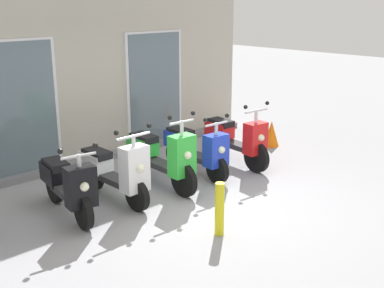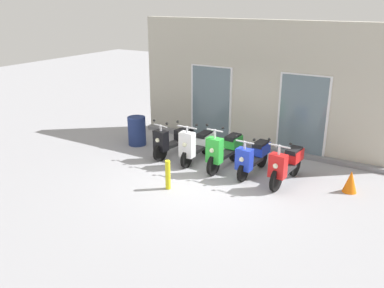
# 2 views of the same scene
# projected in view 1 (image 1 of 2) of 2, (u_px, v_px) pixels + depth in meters

# --- Properties ---
(ground_plane) EXTENTS (40.00, 40.00, 0.00)m
(ground_plane) POSITION_uv_depth(u_px,v_px,m) (201.00, 202.00, 7.29)
(ground_plane) COLOR #939399
(storefront_facade) EXTENTS (7.47, 0.50, 3.65)m
(storefront_facade) POSITION_uv_depth(u_px,v_px,m) (87.00, 65.00, 8.82)
(storefront_facade) COLOR #B2AD9E
(storefront_facade) RESTS_ON ground_plane
(scooter_black) EXTENTS (0.59, 1.56, 1.12)m
(scooter_black) POSITION_uv_depth(u_px,v_px,m) (67.00, 184.00, 6.75)
(scooter_black) COLOR black
(scooter_black) RESTS_ON ground_plane
(scooter_white) EXTENTS (0.63, 1.57, 1.23)m
(scooter_white) POSITION_uv_depth(u_px,v_px,m) (115.00, 170.00, 7.23)
(scooter_white) COLOR black
(scooter_white) RESTS_ON ground_plane
(scooter_green) EXTENTS (0.51, 1.68, 1.30)m
(scooter_green) POSITION_uv_depth(u_px,v_px,m) (162.00, 156.00, 7.76)
(scooter_green) COLOR black
(scooter_green) RESTS_ON ground_plane
(scooter_blue) EXTENTS (0.54, 1.54, 1.12)m
(scooter_blue) POSITION_uv_depth(u_px,v_px,m) (196.00, 149.00, 8.32)
(scooter_blue) COLOR black
(scooter_blue) RESTS_ON ground_plane
(scooter_red) EXTENTS (0.58, 1.61, 1.22)m
(scooter_red) POSITION_uv_depth(u_px,v_px,m) (236.00, 138.00, 8.82)
(scooter_red) COLOR black
(scooter_red) RESTS_ON ground_plane
(traffic_cone) EXTENTS (0.32, 0.32, 0.52)m
(traffic_cone) POSITION_uv_depth(u_px,v_px,m) (271.00, 134.00, 10.03)
(traffic_cone) COLOR orange
(traffic_cone) RESTS_ON ground_plane
(curb_bollard) EXTENTS (0.12, 0.12, 0.70)m
(curb_bollard) POSITION_uv_depth(u_px,v_px,m) (220.00, 209.00, 6.20)
(curb_bollard) COLOR yellow
(curb_bollard) RESTS_ON ground_plane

